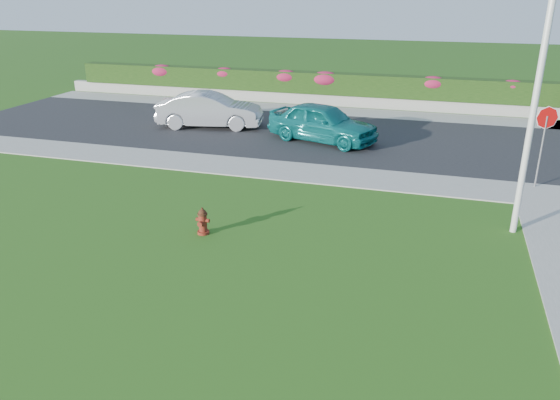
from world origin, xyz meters
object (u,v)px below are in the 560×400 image
(fire_hydrant, at_px, (203,221))
(sedan_teal, at_px, (323,123))
(sedan_silver, at_px, (210,110))
(stop_sign, at_px, (545,128))
(utility_pole, at_px, (533,115))

(fire_hydrant, xyz_separation_m, sedan_teal, (1.01, 9.60, 0.47))
(sedan_silver, bearing_deg, sedan_teal, -110.90)
(fire_hydrant, distance_m, sedan_silver, 11.41)
(sedan_silver, relative_size, stop_sign, 1.78)
(sedan_silver, height_order, utility_pole, utility_pole)
(sedan_teal, xyz_separation_m, utility_pole, (6.69, -7.16, 2.26))
(fire_hydrant, xyz_separation_m, utility_pole, (7.70, 2.44, 2.73))
(fire_hydrant, relative_size, sedan_silver, 0.16)
(utility_pole, bearing_deg, sedan_teal, 133.06)
(stop_sign, bearing_deg, fire_hydrant, -142.45)
(fire_hydrant, bearing_deg, stop_sign, 37.87)
(sedan_silver, bearing_deg, utility_pole, -134.87)
(fire_hydrant, height_order, stop_sign, stop_sign)
(sedan_silver, xyz_separation_m, stop_sign, (13.04, -4.32, 1.14))
(sedan_teal, distance_m, sedan_silver, 5.45)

